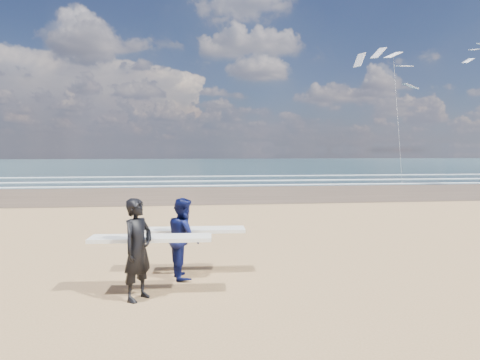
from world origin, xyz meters
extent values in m
cube|color=#4D3929|center=(20.00, 18.00, 0.01)|extent=(220.00, 12.00, 0.01)
cube|color=#1B343C|center=(20.00, 72.00, 0.01)|extent=(220.00, 100.00, 0.02)
cube|color=white|center=(20.00, 22.80, 0.05)|extent=(220.00, 0.50, 0.05)
cube|color=white|center=(20.00, 27.50, 0.05)|extent=(220.00, 0.50, 0.05)
cube|color=white|center=(20.00, 34.00, 0.05)|extent=(220.00, 0.50, 0.05)
imported|color=black|center=(0.25, -0.69, 0.89)|extent=(0.72, 0.78, 1.79)
cube|color=white|center=(0.45, -0.34, 1.01)|extent=(2.23, 0.65, 0.07)
imported|color=#0B1141|center=(1.04, 0.53, 0.83)|extent=(0.76, 0.90, 1.65)
cube|color=white|center=(1.24, 0.88, 0.92)|extent=(2.22, 0.63, 0.07)
cube|color=slate|center=(17.97, 23.47, 0.05)|extent=(0.12, 0.12, 0.10)
camera|label=1|loc=(1.11, -8.20, 2.62)|focal=32.00mm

